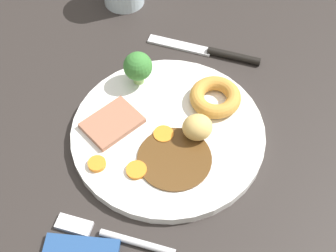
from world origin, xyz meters
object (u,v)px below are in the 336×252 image
object	(u,v)px
meat_slice_main	(112,123)
carrot_coin_front	(97,164)
roast_potato_left	(197,127)
carrot_coin_side	(136,170)
dinner_plate	(168,133)
yorkshire_pudding	(215,97)
carrot_coin_back	(164,134)
broccoli_floret	(138,67)
knife	(213,52)
fork	(111,235)

from	to	relation	value
meat_slice_main	carrot_coin_front	world-z (taller)	meat_slice_main
meat_slice_main	roast_potato_left	size ratio (longest dim) A/B	1.85
carrot_coin_front	carrot_coin_side	xyz separation A→B (cm)	(0.93, -5.20, -0.07)
dinner_plate	yorkshire_pudding	xyz separation A→B (cm)	(7.09, -4.61, 1.75)
carrot_coin_back	broccoli_floret	bearing A→B (deg)	40.87
carrot_coin_side	knife	distance (cm)	25.38
dinner_plate	carrot_coin_side	distance (cm)	7.79
carrot_coin_back	broccoli_floret	size ratio (longest dim) A/B	0.52
yorkshire_pudding	fork	xyz separation A→B (cm)	(-23.58, 6.02, -2.06)
carrot_coin_side	broccoli_floret	distance (cm)	15.87
broccoli_floret	meat_slice_main	bearing A→B (deg)	177.16
meat_slice_main	fork	xyz separation A→B (cm)	(-14.75, -6.22, -1.41)
roast_potato_left	carrot_coin_back	bearing A→B (deg)	109.88
broccoli_floret	knife	xyz separation A→B (cm)	(10.59, -8.53, -4.04)
knife	broccoli_floret	bearing A→B (deg)	49.19
yorkshire_pudding	knife	size ratio (longest dim) A/B	0.40
meat_slice_main	carrot_coin_side	world-z (taller)	meat_slice_main
carrot_coin_side	fork	distance (cm)	9.03
broccoli_floret	knife	bearing A→B (deg)	-38.87
roast_potato_left	carrot_coin_side	distance (cm)	10.04
meat_slice_main	carrot_coin_front	size ratio (longest dim) A/B	3.18
meat_slice_main	carrot_coin_side	xyz separation A→B (cm)	(-5.81, -5.99, -0.16)
yorkshire_pudding	carrot_coin_side	size ratio (longest dim) A/B	2.72
carrot_coin_front	carrot_coin_side	distance (cm)	5.28
roast_potato_left	broccoli_floret	size ratio (longest dim) A/B	0.77
carrot_coin_side	knife	size ratio (longest dim) A/B	0.15
meat_slice_main	fork	size ratio (longest dim) A/B	0.50
yorkshire_pudding	broccoli_floret	size ratio (longest dim) A/B	1.38
carrot_coin_side	carrot_coin_front	bearing A→B (deg)	100.18
fork	broccoli_floret	bearing A→B (deg)	-79.79
dinner_plate	roast_potato_left	distance (cm)	4.74
roast_potato_left	fork	world-z (taller)	roast_potato_left
meat_slice_main	fork	distance (cm)	16.07
yorkshire_pudding	knife	world-z (taller)	yorkshire_pudding
meat_slice_main	fork	world-z (taller)	meat_slice_main
yorkshire_pudding	carrot_coin_front	distance (cm)	19.34
broccoli_floret	knife	world-z (taller)	broccoli_floret
roast_potato_left	knife	distance (cm)	17.43
roast_potato_left	carrot_coin_side	size ratio (longest dim) A/B	1.52
yorkshire_pudding	meat_slice_main	bearing A→B (deg)	125.80
yorkshire_pudding	fork	bearing A→B (deg)	165.67
dinner_plate	carrot_coin_side	bearing A→B (deg)	167.79
carrot_coin_side	knife	bearing A→B (deg)	-6.74
dinner_plate	roast_potato_left	bearing A→B (deg)	-81.25
meat_slice_main	fork	bearing A→B (deg)	-157.14
carrot_coin_side	knife	xyz separation A→B (cm)	(25.17, -2.98, -1.19)
broccoli_floret	fork	size ratio (longest dim) A/B	0.35
dinner_plate	carrot_coin_back	world-z (taller)	carrot_coin_back
meat_slice_main	broccoli_floret	world-z (taller)	broccoli_floret
carrot_coin_side	yorkshire_pudding	bearing A→B (deg)	-23.11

